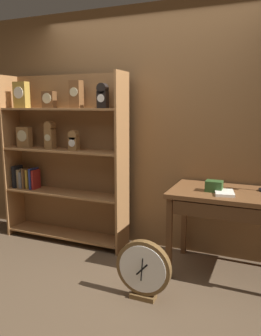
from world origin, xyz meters
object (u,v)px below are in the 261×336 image
Objects in this scene: round_clock_large at (143,270)px; workbench at (238,204)px; open_repair_manual at (224,193)px; toolbox_small at (214,186)px; bookshelf at (61,157)px.

workbench is at bearing 46.33° from round_clock_large.
toolbox_small is at bearing 136.74° from open_repair_manual.
round_clock_large is (-0.43, -0.64, -0.59)m from toolbox_small.
workbench is 5.49× the size of open_repair_manual.
round_clock_large is at bearing -31.98° from bookshelf.
workbench is at bearing 8.33° from toolbox_small.
toolbox_small is (-0.21, -0.03, 0.15)m from workbench.
toolbox_small reaches higher than open_repair_manual.
bookshelf reaches higher than workbench.
workbench is 0.26m from toolbox_small.
bookshelf is at bearing 173.88° from toolbox_small.
workbench reaches higher than round_clock_large.
bookshelf is 8.68× the size of open_repair_manual.
open_repair_manual is 0.97m from round_clock_large.
toolbox_small is 0.67× the size of open_repair_manual.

